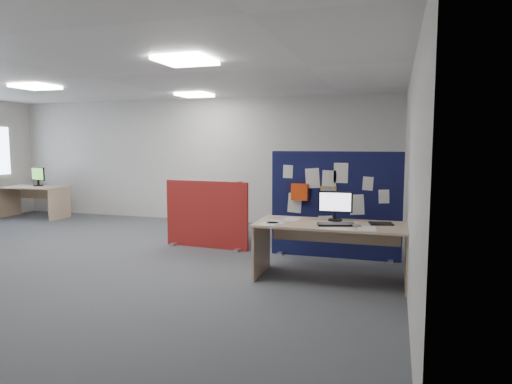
% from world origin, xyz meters
% --- Properties ---
extents(floor, '(9.00, 9.00, 0.00)m').
position_xyz_m(floor, '(0.00, 0.00, 0.00)').
color(floor, '#4D5054').
rests_on(floor, ground).
extents(ceiling, '(9.00, 7.00, 0.02)m').
position_xyz_m(ceiling, '(0.00, 0.00, 2.70)').
color(ceiling, white).
rests_on(ceiling, wall_back).
extents(wall_back, '(9.00, 0.02, 2.70)m').
position_xyz_m(wall_back, '(0.00, 3.50, 1.35)').
color(wall_back, silver).
rests_on(wall_back, floor).
extents(wall_right, '(0.02, 7.00, 2.70)m').
position_xyz_m(wall_right, '(4.50, 0.00, 1.35)').
color(wall_right, silver).
rests_on(wall_right, floor).
extents(ceiling_lights, '(4.10, 4.10, 0.04)m').
position_xyz_m(ceiling_lights, '(0.33, 0.67, 2.67)').
color(ceiling_lights, white).
rests_on(ceiling_lights, ceiling).
extents(navy_divider, '(1.95, 0.30, 1.61)m').
position_xyz_m(navy_divider, '(3.46, 0.96, 0.81)').
color(navy_divider, '#10113C').
rests_on(navy_divider, floor).
extents(main_desk, '(1.89, 0.84, 0.73)m').
position_xyz_m(main_desk, '(3.58, -0.16, 0.56)').
color(main_desk, tan).
rests_on(main_desk, floor).
extents(monitor_main, '(0.44, 0.18, 0.38)m').
position_xyz_m(monitor_main, '(3.60, 0.01, 0.94)').
color(monitor_main, black).
rests_on(monitor_main, main_desk).
extents(keyboard, '(0.48, 0.29, 0.02)m').
position_xyz_m(keyboard, '(3.66, -0.32, 0.74)').
color(keyboard, black).
rests_on(keyboard, main_desk).
extents(mouse, '(0.11, 0.09, 0.03)m').
position_xyz_m(mouse, '(3.91, -0.34, 0.74)').
color(mouse, '#A9A9AE').
rests_on(mouse, main_desk).
extents(paper_tray, '(0.32, 0.27, 0.01)m').
position_xyz_m(paper_tray, '(4.18, -0.07, 0.74)').
color(paper_tray, black).
rests_on(paper_tray, main_desk).
extents(red_divider, '(1.48, 0.30, 1.11)m').
position_xyz_m(red_divider, '(1.36, 1.01, 0.54)').
color(red_divider, maroon).
rests_on(red_divider, floor).
extents(second_desk, '(1.51, 0.75, 0.73)m').
position_xyz_m(second_desk, '(-3.68, 2.68, 0.55)').
color(second_desk, tan).
rests_on(second_desk, floor).
extents(monitor_second, '(0.47, 0.22, 0.44)m').
position_xyz_m(monitor_second, '(-3.66, 2.79, 0.97)').
color(monitor_second, black).
rests_on(monitor_second, second_desk).
extents(office_chair, '(0.68, 0.66, 1.03)m').
position_xyz_m(office_chair, '(1.51, 1.68, 0.58)').
color(office_chair, black).
rests_on(office_chair, floor).
extents(desk_papers, '(1.43, 0.72, 0.00)m').
position_xyz_m(desk_papers, '(3.19, -0.31, 0.73)').
color(desk_papers, white).
rests_on(desk_papers, main_desk).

